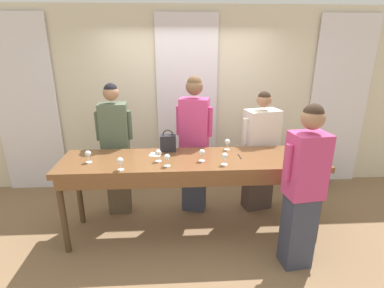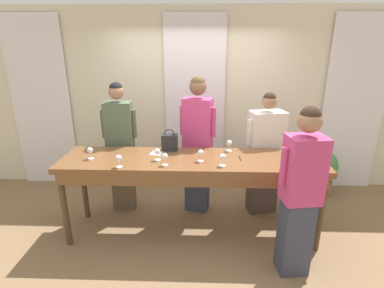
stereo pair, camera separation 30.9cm
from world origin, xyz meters
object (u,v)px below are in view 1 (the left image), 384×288
Objects in this scene: handbag at (168,143)px; wine_glass_front_mid at (120,161)px; wine_bottle at (306,140)px; wine_glass_center_mid at (88,154)px; wine_glass_back_left at (167,158)px; tasting_bar at (192,166)px; host_pouring at (303,187)px; guest_cream_sweater at (260,152)px; wine_glass_front_left at (225,156)px; wine_glass_center_right at (227,142)px; potted_plant at (315,166)px; wine_glass_front_right at (158,153)px; guest_olive_jacket at (116,149)px; guest_pink_top at (194,143)px; wine_glass_center_left at (202,153)px.

handbag is 1.97× the size of wine_glass_front_mid.
wine_bottle reaches higher than handbag.
wine_glass_center_mid is 0.90m from wine_glass_back_left.
host_pouring is (1.07, -0.61, 0.01)m from tasting_bar.
handbag is 1.31m from guest_cream_sweater.
wine_glass_front_left is 1.52m from wine_glass_center_mid.
potted_plant is at bearing 26.77° from wine_glass_center_right.
potted_plant is (1.70, 1.27, -0.71)m from wine_glass_front_left.
handbag is at bearing -179.99° from wine_glass_center_right.
handbag reaches higher than wine_glass_front_right.
host_pouring is (0.62, -0.90, -0.18)m from wine_glass_center_right.
wine_glass_front_left is at bearing -29.92° from guest_olive_jacket.
potted_plant is at bearing 25.41° from guest_cream_sweater.
wine_glass_front_mid is at bearing -161.29° from tasting_bar.
wine_glass_center_mid is at bearing -164.15° from guest_cream_sweater.
wine_glass_center_mid is at bearing -160.82° from potted_plant.
wine_glass_front_right is (-0.39, -0.05, 0.19)m from tasting_bar.
host_pouring reaches higher than wine_glass_front_mid.
wine_glass_front_right is 0.08× the size of host_pouring.
handbag reaches higher than wine_glass_back_left.
wine_bottle is 2.46m from guest_olive_jacket.
wine_glass_center_right is (-0.99, 0.02, -0.01)m from wine_bottle.
wine_glass_front_left is at bearing -69.59° from guest_pink_top.
wine_glass_back_left is 0.08× the size of guest_olive_jacket.
wine_bottle is at bearing 14.82° from wine_glass_back_left.
wine_glass_front_right and wine_glass_back_left have the same top height.
wine_glass_front_mid is at bearing -176.28° from wine_glass_front_left.
wine_glass_center_mid and wine_glass_center_right have the same top height.
handbag is 0.48m from wine_glass_back_left.
tasting_bar is 1.73× the size of host_pouring.
tasting_bar is 0.22m from wine_glass_center_left.
wine_glass_center_right is (0.35, 0.35, 0.00)m from wine_glass_center_left.
wine_glass_front_right is (-0.11, -0.33, -0.01)m from handbag.
guest_cream_sweater is at bearing 15.85° from wine_glass_center_mid.
wine_glass_front_left is at bearing -143.08° from potted_plant.
wine_bottle is at bearing -0.59° from handbag.
wine_glass_back_left is at bearing -165.18° from wine_bottle.
guest_olive_jacket is 1.02× the size of host_pouring.
handbag reaches higher than wine_glass_center_right.
wine_glass_front_right is 0.88m from guest_olive_jacket.
wine_bottle reaches higher than wine_glass_center_left.
potted_plant is at bearing 25.55° from wine_glass_front_mid.
tasting_bar is 0.58m from guest_pink_top.
handbag is at bearing 47.97° from wine_glass_front_mid.
wine_bottle is 2.12× the size of wine_glass_center_mid.
wine_glass_front_mid is 0.46m from wine_glass_center_mid.
tasting_bar is 1.81× the size of guest_cream_sweater.
wine_glass_front_left is at bearing -157.54° from wine_bottle.
wine_glass_back_left is 0.08× the size of host_pouring.
wine_glass_front_right is at bearing -107.53° from handbag.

